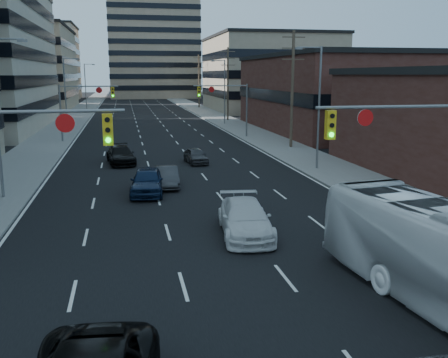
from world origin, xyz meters
name	(u,v)px	position (x,y,z in m)	size (l,w,h in m)	color
road_surface	(137,101)	(0.00, 130.00, 0.01)	(18.00, 300.00, 0.02)	black
sidewalk_left	(93,101)	(-11.50, 130.00, 0.07)	(5.00, 300.00, 0.15)	slate
sidewalk_right	(178,100)	(11.50, 130.00, 0.07)	(5.00, 300.00, 0.15)	slate
office_left_far	(19,69)	(-24.00, 100.00, 8.00)	(20.00, 30.00, 16.00)	gray
storefront_right_mid	(345,95)	(24.00, 50.00, 4.50)	(20.00, 30.00, 9.00)	#472119
office_right_far	(268,74)	(25.00, 88.00, 7.00)	(22.00, 28.00, 14.00)	gray
apartment_tower	(151,0)	(6.00, 150.00, 29.00)	(26.00, 26.00, 58.00)	gray
bg_block_left	(32,63)	(-28.00, 140.00, 10.00)	(24.00, 24.00, 20.00)	#ADA089
bg_block_right	(250,78)	(32.00, 130.00, 6.00)	(22.00, 22.00, 12.00)	gray
signal_near_left	(7,156)	(-7.45, 8.00, 4.33)	(6.59, 0.33, 6.00)	slate
signal_near_right	(409,144)	(7.45, 8.00, 4.33)	(6.59, 0.33, 6.00)	slate
signal_far_left	(83,101)	(-7.68, 45.00, 4.30)	(6.09, 0.33, 6.00)	slate
signal_far_right	(226,99)	(7.68, 45.00, 4.30)	(6.09, 0.33, 6.00)	slate
utility_pole_block	(292,88)	(12.20, 36.00, 5.78)	(2.20, 0.28, 11.00)	#4C3D2D
utility_pole_midblock	(228,83)	(12.20, 66.00, 5.78)	(2.20, 0.28, 11.00)	#4C3D2D
utility_pole_distant	(199,80)	(12.20, 96.00, 5.78)	(2.20, 0.28, 11.00)	#4C3D2D
streetlight_left_mid	(66,91)	(-10.34, 55.00, 5.05)	(2.03, 0.22, 9.00)	slate
streetlight_left_far	(86,85)	(-10.34, 90.00, 5.05)	(2.03, 0.22, 9.00)	slate
streetlight_right_near	(317,102)	(10.34, 25.00, 5.05)	(2.03, 0.22, 9.00)	slate
streetlight_right_far	(224,89)	(10.34, 60.00, 5.05)	(2.03, 0.22, 9.00)	slate
white_van	(245,219)	(1.55, 10.95, 0.76)	(2.13, 5.23, 1.52)	silver
sedan_blue	(147,181)	(-2.33, 19.67, 0.79)	(1.87, 4.66, 1.59)	#0E1D39
sedan_grey_center	(167,177)	(-1.00, 21.45, 0.64)	(1.35, 3.88, 1.28)	#323235
sedan_black_far	(121,155)	(-3.91, 30.50, 0.71)	(1.98, 4.88, 1.42)	black
sedan_grey_right	(196,156)	(2.00, 29.59, 0.63)	(1.48, 3.67, 1.25)	#37373A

